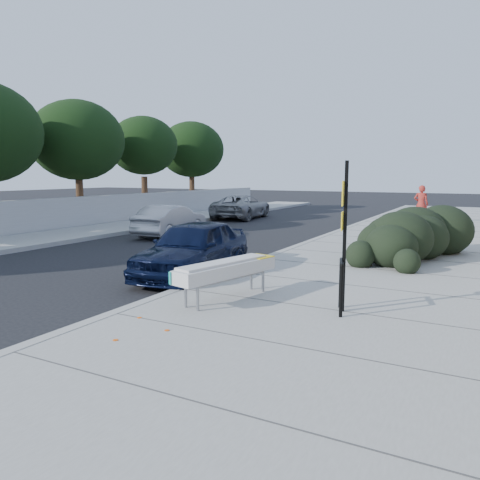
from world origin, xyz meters
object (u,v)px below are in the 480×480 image
Objects in this scene: sign_post at (344,227)px; suv_silver at (242,207)px; sedan_navy at (193,248)px; pedestrian at (421,204)px; bike_rack at (341,281)px; bench at (227,270)px; wagon_silver at (171,220)px.

sign_post is 19.13m from suv_silver.
pedestrian is (3.46, 14.85, 0.37)m from sedan_navy.
bike_rack is 0.35× the size of sign_post.
suv_silver is at bearing 106.04° from bike_rack.
sign_post is at bearing 116.64° from suv_silver.
suv_silver reaches higher than bench.
sedan_navy is (-4.28, 1.72, -0.93)m from sign_post.
sedan_navy reaches higher than bike_rack.
bench is at bearing 84.07° from pedestrian.
bench is 10.87m from wagon_silver.
bench is 0.50× the size of suv_silver.
pedestrian is (8.66, 8.79, 0.44)m from wagon_silver.
sedan_navy reaches higher than suv_silver.
pedestrian is at bearing 69.68° from sedan_navy.
bike_rack is (2.18, 0.19, -0.02)m from bench.
suv_silver is (-6.22, 14.25, -0.03)m from sedan_navy.
sedan_navy is at bearing 150.50° from bench.
wagon_silver is 0.80× the size of suv_silver.
wagon_silver is (-9.48, 7.86, -0.06)m from bike_rack.
bench is at bearing 110.44° from suv_silver.
pedestrian is (-0.82, 16.57, -0.56)m from sign_post.
wagon_silver reaches higher than bike_rack.
sign_post is at bearing 135.37° from wagon_silver.
suv_silver is at bearing 111.28° from sign_post.
bench is at bearing 167.86° from bike_rack.
pedestrian is (9.68, 0.61, 0.40)m from suv_silver.
sign_post reaches higher than bike_rack.
pedestrian is (1.36, 16.83, 0.36)m from bench.
bike_rack is at bearing 18.84° from bench.
wagon_silver is at bearing 123.18° from bike_rack.
suv_silver is 9.71m from pedestrian.
suv_silver reaches higher than bike_rack.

